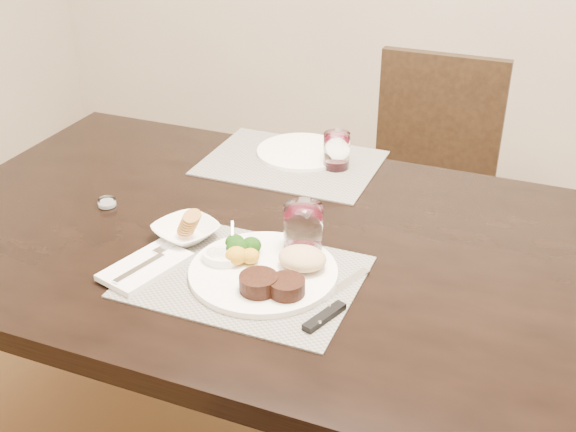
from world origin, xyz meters
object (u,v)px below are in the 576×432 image
at_px(cracker_bowl, 186,231).
at_px(far_plate, 302,152).
at_px(dinner_plate, 269,270).
at_px(steak_knife, 330,309).
at_px(chair_far, 428,178).
at_px(wine_glass_near, 303,233).

bearing_deg(cracker_bowl, far_plate, 82.07).
bearing_deg(far_plate, dinner_plate, -75.05).
relative_size(steak_knife, cracker_bowl, 1.40).
relative_size(chair_far, cracker_bowl, 5.12).
distance_m(steak_knife, wine_glass_near, 0.22).
xyz_separation_m(cracker_bowl, far_plate, (0.07, 0.52, -0.01)).
bearing_deg(chair_far, far_plate, -118.46).
bearing_deg(chair_far, steak_knife, -87.91).
xyz_separation_m(cracker_bowl, wine_glass_near, (0.26, 0.04, 0.03)).
bearing_deg(chair_far, wine_glass_near, -94.59).
relative_size(dinner_plate, steak_knife, 1.24).
bearing_deg(wine_glass_near, cracker_bowl, -171.77).
distance_m(dinner_plate, far_plate, 0.62).
bearing_deg(cracker_bowl, dinner_plate, -17.48).
xyz_separation_m(chair_far, dinner_plate, (-0.11, -1.09, 0.27)).
xyz_separation_m(chair_far, wine_glass_near, (-0.08, -0.98, 0.30)).
height_order(cracker_bowl, wine_glass_near, wine_glass_near).
bearing_deg(far_plate, cracker_bowl, -97.93).
bearing_deg(dinner_plate, chair_far, 78.67).
height_order(cracker_bowl, far_plate, cracker_bowl).
height_order(wine_glass_near, far_plate, wine_glass_near).
bearing_deg(dinner_plate, far_plate, 99.36).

